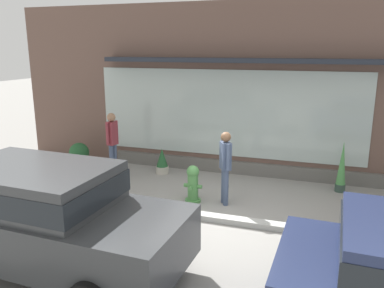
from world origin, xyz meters
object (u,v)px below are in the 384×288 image
potted_plant_window_center (79,154)px  fire_hydrant (193,183)px  parked_car_dark_gray (42,213)px  potted_plant_by_entrance (342,167)px  pedestrian_with_handbag (225,163)px  pedestrian_passerby (112,139)px  potted_plant_trailing_edge (162,162)px

potted_plant_window_center → fire_hydrant: bearing=-20.5°
parked_car_dark_gray → potted_plant_by_entrance: 6.88m
pedestrian_with_handbag → pedestrian_passerby: size_ratio=0.97×
potted_plant_window_center → potted_plant_trailing_edge: 2.58m
pedestrian_with_handbag → potted_plant_by_entrance: bearing=-87.7°
fire_hydrant → parked_car_dark_gray: (-1.35, -3.36, 0.51)m
fire_hydrant → pedestrian_with_handbag: 0.89m
potted_plant_window_center → parked_car_dark_gray: bearing=-61.1°
pedestrian_passerby → potted_plant_by_entrance: (5.95, 0.56, -0.39)m
fire_hydrant → potted_plant_trailing_edge: (-1.47, 1.69, -0.10)m
pedestrian_with_handbag → potted_plant_window_center: bearing=42.9°
pedestrian_passerby → potted_plant_by_entrance: pedestrian_passerby is taller
fire_hydrant → pedestrian_passerby: (-2.73, 1.21, 0.57)m
potted_plant_trailing_edge → pedestrian_passerby: bearing=-159.0°
pedestrian_with_handbag → potted_plant_trailing_edge: size_ratio=2.32×
pedestrian_passerby → potted_plant_window_center: size_ratio=2.40×
parked_car_dark_gray → potted_plant_by_entrance: bearing=50.8°
parked_car_dark_gray → potted_plant_trailing_edge: 5.09m
pedestrian_passerby → parked_car_dark_gray: pedestrian_passerby is taller
pedestrian_passerby → potted_plant_window_center: bearing=-92.4°
fire_hydrant → pedestrian_with_handbag: (0.71, 0.13, 0.52)m
pedestrian_passerby → parked_car_dark_gray: size_ratio=0.38×
pedestrian_with_handbag → potted_plant_trailing_edge: 2.75m
potted_plant_window_center → potted_plant_by_entrance: 7.27m
parked_car_dark_gray → potted_plant_by_entrance: (4.57, 5.13, -0.34)m
parked_car_dark_gray → potted_plant_trailing_edge: (-0.12, 5.06, -0.61)m
potted_plant_trailing_edge → parked_car_dark_gray: bearing=-88.7°
fire_hydrant → potted_plant_trailing_edge: fire_hydrant is taller
fire_hydrant → potted_plant_trailing_edge: bearing=130.9°
potted_plant_by_entrance → potted_plant_window_center: bearing=-178.0°
parked_car_dark_gray → fire_hydrant: bearing=70.5°
potted_plant_window_center → pedestrian_with_handbag: bearing=-16.3°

